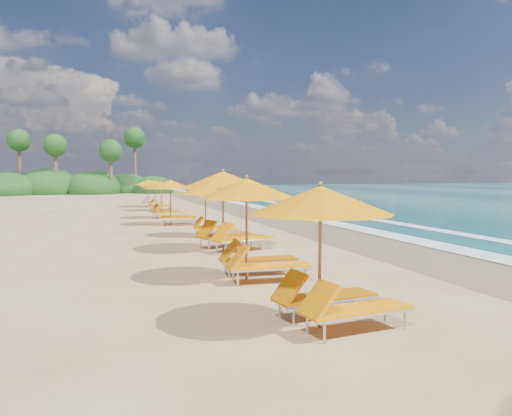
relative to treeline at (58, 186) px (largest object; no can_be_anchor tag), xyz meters
name	(u,v)px	position (x,y,z in m)	size (l,w,h in m)	color
ground	(256,240)	(9.94, -45.51, -1.00)	(160.00, 160.00, 0.00)	tan
wet_sand	(351,236)	(13.94, -45.51, -0.99)	(4.00, 160.00, 0.01)	#8C7354
surf_foam	(410,233)	(16.64, -45.51, -0.97)	(4.00, 160.00, 0.01)	white
station_2	(330,246)	(7.85, -56.18, 0.34)	(2.79, 2.64, 2.39)	olive
station_3	(254,221)	(7.78, -52.25, 0.39)	(2.74, 2.55, 2.47)	olive
station_4	(228,205)	(8.33, -47.63, 0.48)	(3.35, 3.26, 2.64)	olive
station_5	(210,206)	(8.52, -43.86, 0.20)	(2.48, 2.35, 2.14)	olive
station_6	(174,199)	(7.83, -39.00, 0.26)	(2.70, 2.59, 2.23)	olive
station_7	(164,197)	(7.83, -35.22, 0.18)	(2.50, 2.38, 2.09)	olive
station_8	(158,193)	(8.11, -29.58, 0.15)	(2.22, 2.05, 2.05)	olive
station_9	(151,191)	(8.08, -25.63, 0.16)	(2.36, 2.22, 2.06)	olive
treeline	(58,186)	(0.00, 0.00, 0.00)	(25.80, 8.80, 9.74)	#163D14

